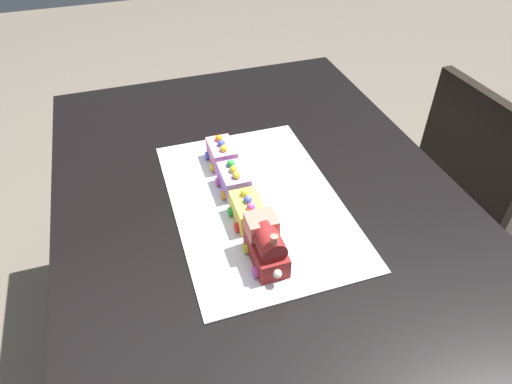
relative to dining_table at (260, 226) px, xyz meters
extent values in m
plane|color=#6B6054|center=(0.00, 0.00, -0.63)|extent=(8.00, 8.00, 0.00)
cube|color=black|center=(0.00, 0.00, 0.09)|extent=(1.40, 1.00, 0.03)
cube|color=black|center=(0.64, -0.44, -0.28)|extent=(0.07, 0.07, 0.71)
cube|color=black|center=(0.64, 0.44, -0.28)|extent=(0.07, 0.07, 0.71)
cube|color=black|center=(0.09, -0.90, -0.19)|extent=(0.42, 0.42, 0.04)
cube|color=black|center=(0.08, -0.72, 0.03)|extent=(0.40, 0.06, 0.40)
cube|color=black|center=(0.27, -1.06, -0.42)|extent=(0.04, 0.04, 0.42)
cube|color=black|center=(-0.09, -0.74, -0.42)|extent=(0.04, 0.04, 0.42)
cube|color=black|center=(0.25, -0.72, -0.42)|extent=(0.04, 0.04, 0.42)
cube|color=silver|center=(-0.02, 0.02, 0.11)|extent=(0.60, 0.40, 0.00)
cube|color=maroon|center=(-0.21, 0.06, 0.14)|extent=(0.12, 0.06, 0.05)
cylinder|color=maroon|center=(-0.22, 0.06, 0.18)|extent=(0.07, 0.05, 0.05)
cube|color=#F27260|center=(-0.17, 0.06, 0.18)|extent=(0.06, 0.06, 0.04)
cylinder|color=#F27260|center=(-0.25, 0.06, 0.21)|extent=(0.02, 0.02, 0.03)
sphere|color=#F4EFCC|center=(-0.27, 0.06, 0.14)|extent=(0.02, 0.02, 0.02)
cylinder|color=red|center=(-0.24, 0.02, 0.12)|extent=(0.02, 0.01, 0.02)
cylinder|color=#D84CB2|center=(-0.17, 0.02, 0.12)|extent=(0.02, 0.01, 0.02)
cylinder|color=#D84CB2|center=(-0.24, 0.09, 0.12)|extent=(0.02, 0.01, 0.02)
cylinder|color=yellow|center=(-0.17, 0.09, 0.12)|extent=(0.02, 0.01, 0.02)
cube|color=#F4E04C|center=(-0.07, 0.06, 0.14)|extent=(0.10, 0.06, 0.06)
cylinder|color=green|center=(-0.10, 0.02, 0.12)|extent=(0.02, 0.01, 0.02)
cylinder|color=#4C59D8|center=(-0.05, 0.02, 0.12)|extent=(0.02, 0.01, 0.02)
cylinder|color=red|center=(-0.10, 0.09, 0.12)|extent=(0.02, 0.01, 0.02)
cylinder|color=green|center=(-0.05, 0.09, 0.12)|extent=(0.02, 0.01, 0.02)
sphere|color=yellow|center=(-0.05, 0.06, 0.17)|extent=(0.02, 0.02, 0.02)
sphere|color=#D84CB2|center=(-0.10, 0.06, 0.17)|extent=(0.02, 0.02, 0.02)
sphere|color=#4C59D8|center=(-0.07, 0.06, 0.17)|extent=(0.02, 0.02, 0.02)
cube|color=#AD84E0|center=(0.04, 0.06, 0.14)|extent=(0.10, 0.06, 0.06)
cylinder|color=red|center=(0.02, 0.02, 0.12)|extent=(0.02, 0.01, 0.02)
cylinder|color=yellow|center=(0.07, 0.02, 0.12)|extent=(0.02, 0.01, 0.02)
cylinder|color=orange|center=(0.02, 0.09, 0.12)|extent=(0.02, 0.01, 0.02)
cylinder|color=#D84CB2|center=(0.07, 0.09, 0.12)|extent=(0.02, 0.01, 0.02)
sphere|color=green|center=(0.07, 0.06, 0.17)|extent=(0.02, 0.02, 0.02)
sphere|color=yellow|center=(0.02, 0.06, 0.17)|extent=(0.02, 0.02, 0.02)
sphere|color=yellow|center=(0.04, 0.06, 0.17)|extent=(0.02, 0.02, 0.02)
cube|color=pink|center=(0.16, 0.06, 0.14)|extent=(0.10, 0.06, 0.06)
cylinder|color=green|center=(0.13, 0.02, 0.12)|extent=(0.02, 0.01, 0.02)
cylinder|color=green|center=(0.19, 0.02, 0.12)|extent=(0.02, 0.01, 0.02)
cylinder|color=yellow|center=(0.13, 0.09, 0.12)|extent=(0.02, 0.01, 0.02)
cylinder|color=#4C59D8|center=(0.19, 0.09, 0.12)|extent=(0.02, 0.01, 0.02)
sphere|color=yellow|center=(0.14, 0.06, 0.17)|extent=(0.02, 0.02, 0.02)
sphere|color=#4C59D8|center=(0.16, 0.06, 0.17)|extent=(0.02, 0.02, 0.02)
sphere|color=orange|center=(0.19, 0.06, 0.17)|extent=(0.02, 0.02, 0.02)
camera|label=1|loc=(-0.82, 0.28, 0.86)|focal=32.04mm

